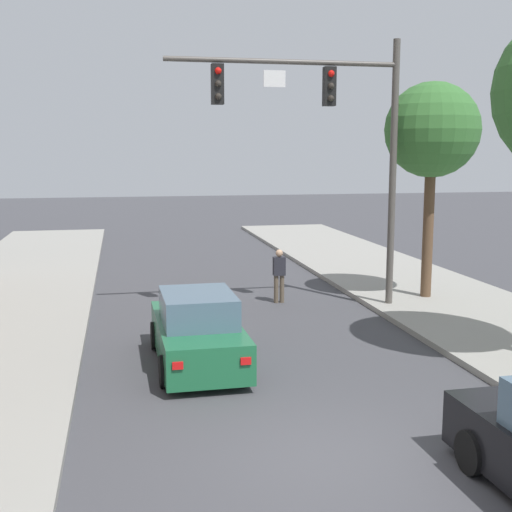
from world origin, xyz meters
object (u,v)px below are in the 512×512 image
Objects in this scene: pedestrian_crossing_road at (279,273)px; street_tree_second at (432,132)px; car_lead_green at (197,332)px; traffic_signal_mast at (332,123)px.

street_tree_second is (4.48, -0.69, 4.23)m from pedestrian_crossing_road.
street_tree_second reaches higher than car_lead_green.
street_tree_second is (3.33, 0.66, -0.20)m from traffic_signal_mast.
traffic_signal_mast is 1.76× the size of car_lead_green.
car_lead_green is 9.98m from street_tree_second.
pedestrian_crossing_road is 0.25× the size of street_tree_second.
car_lead_green is 0.66× the size of street_tree_second.
traffic_signal_mast is 7.49m from car_lead_green.
car_lead_green is 6.25m from pedestrian_crossing_road.
traffic_signal_mast is 4.77m from pedestrian_crossing_road.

